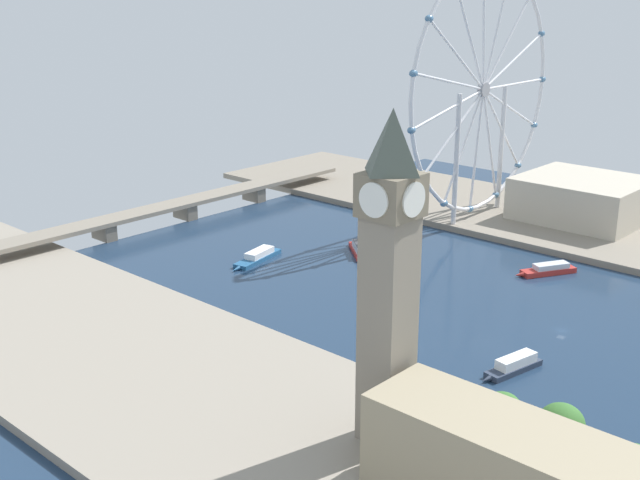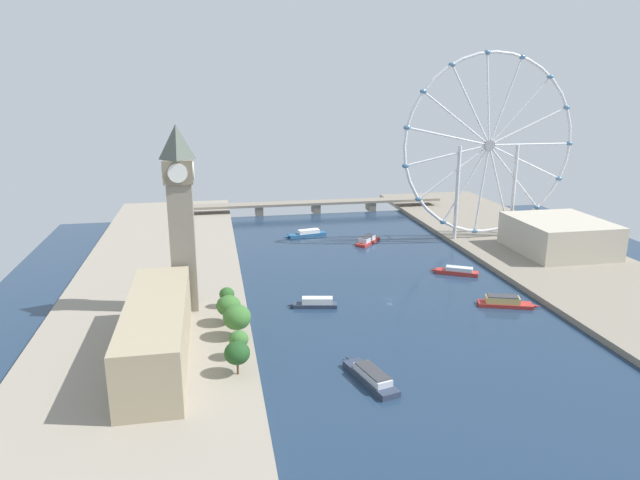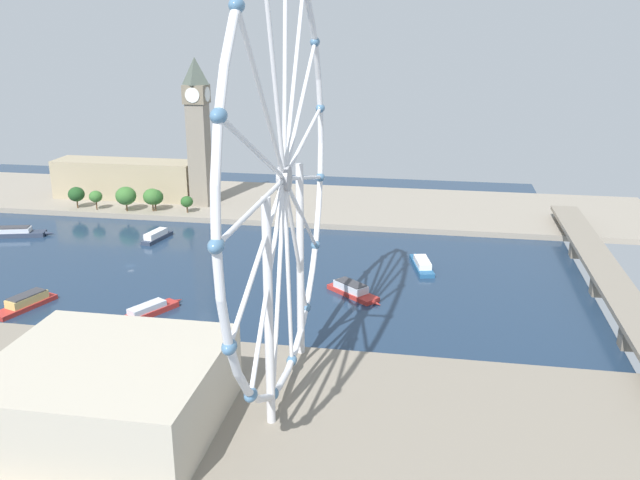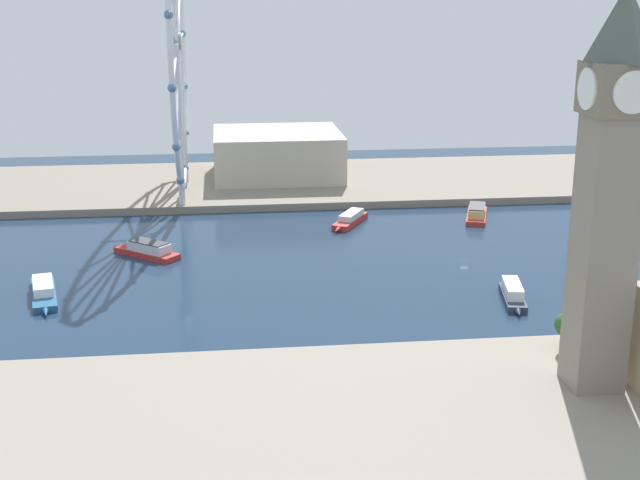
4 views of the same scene
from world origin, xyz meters
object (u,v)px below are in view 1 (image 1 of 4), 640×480
Objects in this scene: clock_tower at (389,276)px; tour_boat_0 at (514,365)px; tour_boat_3 at (258,256)px; riverside_hall at (583,198)px; tour_boat_5 at (361,249)px; ferris_wheel at (483,91)px; river_bridge at (185,204)px; tour_boat_1 at (548,270)px.

clock_tower is 3.40× the size of tour_boat_0.
riverside_hall is at bearing 139.63° from tour_boat_3.
clock_tower reaches higher than riverside_hall.
riverside_hall reaches higher than tour_boat_0.
tour_boat_5 is (-109.32, 51.24, -11.09)m from riverside_hall.
tour_boat_3 is at bearing -86.89° from tour_boat_0.
riverside_hall is at bearing -53.90° from ferris_wheel.
riverside_hall is 174.96m from tour_boat_0.
clock_tower reaches higher than river_bridge.
riverside_hall is 198.95m from river_bridge.
tour_boat_3 is (-20.21, -75.22, -5.55)m from river_bridge.
ferris_wheel reaches higher than riverside_hall.
tour_boat_3 is at bearing -26.37° from tour_boat_1.
ferris_wheel is at bearing 25.97° from clock_tower.
ferris_wheel is 4.70× the size of tour_boat_1.
river_bridge is (-96.05, 111.86, -57.68)m from ferris_wheel.
riverside_hall is 0.27× the size of river_bridge.
ferris_wheel is 101.39m from tour_boat_5.
ferris_wheel is at bearing -49.35° from river_bridge.
tour_boat_5 is (17.10, -102.27, -5.20)m from river_bridge.
riverside_hall is 166.61m from tour_boat_3.
tour_boat_3 is at bearing 162.51° from ferris_wheel.
tour_boat_0 reaches higher than tour_boat_3.
clock_tower is 163.23m from tour_boat_5.
river_bridge reaches higher than tour_boat_0.
riverside_hall is at bearing -134.80° from tour_boat_1.
tour_boat_0 is (-38.73, -210.19, -5.24)m from river_bridge.
river_bridge is (-126.42, 153.51, -5.88)m from riverside_hall.
tour_boat_0 is (-165.15, -56.68, -11.12)m from riverside_hall.
river_bridge is 103.82m from tour_boat_5.
clock_tower is 218.31m from ferris_wheel.
ferris_wheel reaches higher than tour_boat_1.
tour_boat_1 is (-46.72, -64.04, -63.19)m from ferris_wheel.
river_bridge is 6.69× the size of tour_boat_3.
tour_boat_0 is at bearing -167.00° from tour_boat_5.
riverside_hall reaches higher than tour_boat_5.
tour_boat_0 is 0.78× the size of tour_boat_3.
ferris_wheel is 0.57× the size of river_bridge.
tour_boat_0 is at bearing -2.88° from clock_tower.
riverside_hall reaches higher than tour_boat_1.
clock_tower is at bearing 172.30° from tour_boat_5.
river_bridge is at bearing -89.52° from tour_boat_0.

